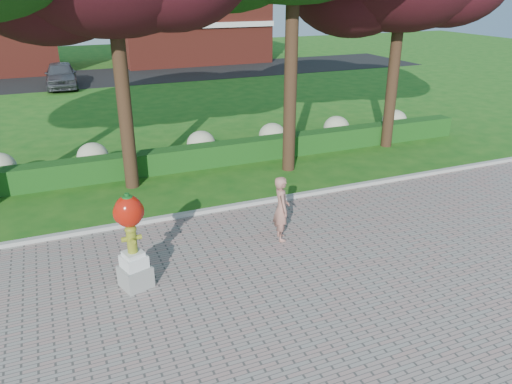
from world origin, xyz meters
TOP-DOWN VIEW (x-y plane):
  - ground at (0.00, 0.00)m, footprint 100.00×100.00m
  - walkway at (0.00, -4.00)m, footprint 40.00×14.00m
  - curb at (0.00, 3.00)m, footprint 40.00×0.18m
  - lawn_hedge at (0.00, 7.00)m, footprint 24.00×0.70m
  - hydrangea_row at (0.57, 8.00)m, footprint 20.10×1.10m
  - street at (0.00, 28.00)m, footprint 50.00×8.00m
  - building_right at (8.00, 34.00)m, footprint 12.00×8.00m
  - hydrant_sculpture at (-2.96, -0.06)m, footprint 0.76×0.76m
  - woman at (0.94, 0.71)m, footprint 0.54×0.70m
  - parked_car at (-3.19, 25.06)m, footprint 2.04×4.75m

SIDE VIEW (x-z plane):
  - ground at x=0.00m, z-range 0.00..0.00m
  - street at x=0.00m, z-range 0.00..0.02m
  - walkway at x=0.00m, z-range 0.00..0.04m
  - curb at x=0.00m, z-range 0.00..0.15m
  - lawn_hedge at x=0.00m, z-range 0.00..0.80m
  - hydrangea_row at x=0.57m, z-range 0.06..1.04m
  - parked_car at x=-3.19m, z-range 0.02..1.62m
  - woman at x=0.94m, z-range 0.04..1.77m
  - hydrant_sculpture at x=-2.96m, z-range 0.11..2.32m
  - building_right at x=8.00m, z-range 0.00..6.40m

